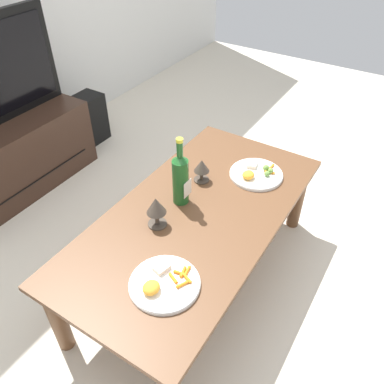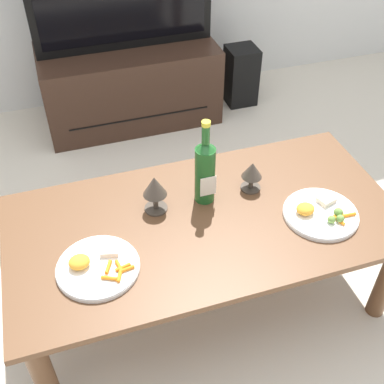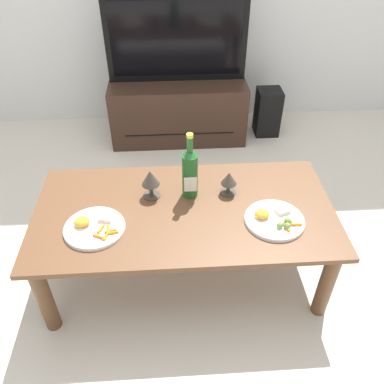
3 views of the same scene
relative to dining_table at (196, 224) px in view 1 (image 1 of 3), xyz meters
The scene contains 9 objects.
ground_plane 0.37m from the dining_table, ahead, with size 6.40×6.40×0.00m, color beige.
dining_table is the anchor object (origin of this frame).
tv_stand 1.42m from the dining_table, 89.28° to the left, with size 1.01×0.49×0.45m.
floor_speaker 1.57m from the dining_table, 62.58° to the left, with size 0.18×0.18×0.36m, color black.
wine_bottle 0.23m from the dining_table, 72.64° to the left, with size 0.07×0.08×0.34m.
goblet_left 0.25m from the dining_table, 144.99° to the left, with size 0.09×0.09×0.15m.
goblet_right 0.28m from the dining_table, 26.00° to the left, with size 0.08×0.08×0.12m.
dinner_plate_left 0.42m from the dining_table, 165.32° to the right, with size 0.27×0.27×0.05m.
dinner_plate_right 0.42m from the dining_table, 15.00° to the right, with size 0.27×0.27×0.05m.
Camera 1 is at (-1.10, -0.67, 1.62)m, focal length 36.39 mm.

